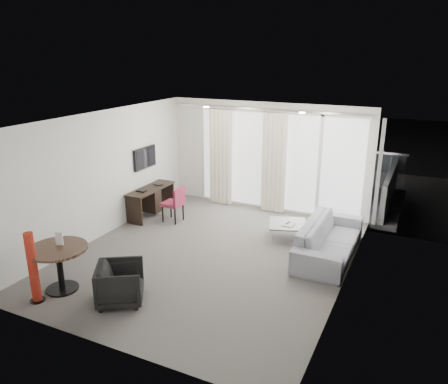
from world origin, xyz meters
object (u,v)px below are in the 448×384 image
at_px(red_lamp, 33,268).
at_px(rattan_chair_b, 348,188).
at_px(tub_armchair, 120,283).
at_px(coffee_table, 287,230).
at_px(desk, 151,202).
at_px(round_table, 60,269).
at_px(sofa, 329,239).
at_px(rattan_chair_a, 320,189).
at_px(desk_chair, 173,204).

xyz_separation_m(red_lamp, rattan_chair_b, (3.51, 6.81, -0.17)).
bearing_deg(tub_armchair, coffee_table, -56.60).
height_order(desk, round_table, round_table).
bearing_deg(sofa, coffee_table, 66.34).
xyz_separation_m(desk, tub_armchair, (1.74, -3.36, -0.02)).
height_order(desk, red_lamp, red_lamp).
bearing_deg(sofa, desk, 85.62).
bearing_deg(rattan_chair_b, coffee_table, -118.12).
relative_size(desk, tub_armchair, 2.05).
bearing_deg(rattan_chair_a, desk_chair, -141.20).
distance_m(desk, desk_chair, 0.68).
xyz_separation_m(tub_armchair, rattan_chair_a, (1.68, 5.84, 0.08)).
bearing_deg(red_lamp, rattan_chair_a, 65.66).
bearing_deg(sofa, red_lamp, 133.72).
xyz_separation_m(round_table, tub_armchair, (1.11, 0.12, -0.06)).
xyz_separation_m(desk, rattan_chair_b, (4.05, 2.90, 0.07)).
relative_size(round_table, coffee_table, 1.27).
xyz_separation_m(tub_armchair, sofa, (2.54, 3.04, 0.02)).
bearing_deg(rattan_chair_a, desk, -148.45).
bearing_deg(red_lamp, desk_chair, 88.08).
distance_m(red_lamp, rattan_chair_b, 7.66).
distance_m(desk_chair, round_table, 3.38).
distance_m(red_lamp, rattan_chair_a, 7.01).
height_order(desk_chair, red_lamp, red_lamp).
bearing_deg(rattan_chair_a, round_table, -119.38).
xyz_separation_m(tub_armchair, coffee_table, (1.58, 3.46, -0.15)).
height_order(desk_chair, round_table, desk_chair).
relative_size(desk, round_table, 1.53).
height_order(red_lamp, sofa, red_lamp).
distance_m(tub_armchair, coffee_table, 3.81).
bearing_deg(desk, rattan_chair_b, 35.60).
xyz_separation_m(round_table, sofa, (3.65, 3.16, -0.04)).
bearing_deg(red_lamp, desk, 97.83).
height_order(coffee_table, rattan_chair_b, rattan_chair_b).
height_order(desk, rattan_chair_a, rattan_chair_a).
bearing_deg(round_table, desk_chair, 89.45).
bearing_deg(sofa, desk_chair, 86.53).
distance_m(desk, rattan_chair_b, 4.98).
relative_size(round_table, rattan_chair_b, 1.17).
height_order(sofa, rattan_chair_b, rattan_chair_b).
relative_size(desk_chair, tub_armchair, 1.17).
bearing_deg(coffee_table, red_lamp, -124.82).
relative_size(tub_armchair, coffee_table, 0.95).
bearing_deg(sofa, rattan_chair_b, 4.26).
bearing_deg(desk_chair, coffee_table, 6.10).
height_order(desk, desk_chair, desk_chair).
relative_size(coffee_table, sofa, 0.32).
xyz_separation_m(sofa, rattan_chair_a, (-0.86, 2.80, 0.06)).
bearing_deg(desk, coffee_table, 1.61).
xyz_separation_m(round_table, rattan_chair_b, (3.41, 6.38, 0.03)).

